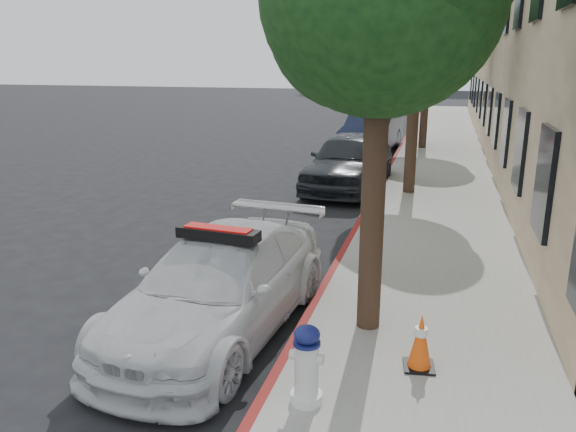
# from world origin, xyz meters

# --- Properties ---
(ground) EXTENTS (120.00, 120.00, 0.00)m
(ground) POSITION_xyz_m (0.00, 0.00, 0.00)
(ground) COLOR black
(ground) RESTS_ON ground
(sidewalk) EXTENTS (3.20, 50.00, 0.15)m
(sidewalk) POSITION_xyz_m (3.60, 10.00, 0.07)
(sidewalk) COLOR gray
(sidewalk) RESTS_ON ground
(curb_strip) EXTENTS (0.12, 50.00, 0.15)m
(curb_strip) POSITION_xyz_m (2.06, 10.00, 0.07)
(curb_strip) COLOR maroon
(curb_strip) RESTS_ON ground
(tree_mid) EXTENTS (2.77, 2.64, 5.43)m
(tree_mid) POSITION_xyz_m (2.93, 5.99, 4.16)
(tree_mid) COLOR black
(tree_mid) RESTS_ON sidewalk
(tree_far) EXTENTS (3.10, 3.00, 5.81)m
(tree_far) POSITION_xyz_m (2.93, 13.99, 4.39)
(tree_far) COLOR black
(tree_far) RESTS_ON sidewalk
(police_car) EXTENTS (2.21, 4.63, 1.45)m
(police_car) POSITION_xyz_m (0.98, -2.37, 0.65)
(police_car) COLOR silver
(police_car) RESTS_ON ground
(parked_car_mid) EXTENTS (2.22, 4.81, 1.60)m
(parked_car_mid) POSITION_xyz_m (1.20, 6.58, 0.80)
(parked_car_mid) COLOR #212429
(parked_car_mid) RESTS_ON ground
(parked_car_far) EXTENTS (2.09, 4.95, 1.59)m
(parked_car_far) POSITION_xyz_m (0.97, 13.13, 0.79)
(parked_car_far) COLOR #161E37
(parked_car_far) RESTS_ON ground
(fire_hydrant) EXTENTS (0.36, 0.33, 0.85)m
(fire_hydrant) POSITION_xyz_m (2.52, -3.89, 0.57)
(fire_hydrant) COLOR silver
(fire_hydrant) RESTS_ON sidewalk
(traffic_cone) EXTENTS (0.39, 0.39, 0.66)m
(traffic_cone) POSITION_xyz_m (3.60, -2.90, 0.48)
(traffic_cone) COLOR black
(traffic_cone) RESTS_ON sidewalk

